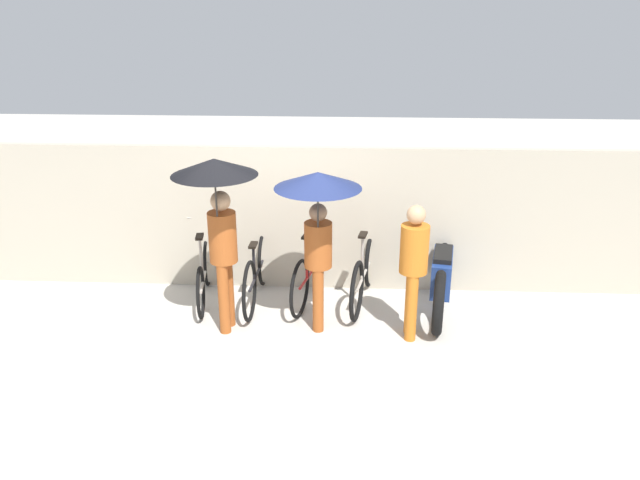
% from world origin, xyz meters
% --- Properties ---
extents(ground_plane, '(30.00, 30.00, 0.00)m').
position_xyz_m(ground_plane, '(0.00, 0.00, 0.00)').
color(ground_plane, '#B7B2A8').
extents(back_wall, '(11.04, 0.12, 1.93)m').
position_xyz_m(back_wall, '(0.00, 1.96, 0.97)').
color(back_wall, '#B2A893').
rests_on(back_wall, ground).
extents(parked_bicycle_0, '(0.44, 1.59, 0.99)m').
position_xyz_m(parked_bicycle_0, '(-1.03, 1.47, 0.35)').
color(parked_bicycle_0, black).
rests_on(parked_bicycle_0, ground).
extents(parked_bicycle_1, '(0.44, 1.79, 1.09)m').
position_xyz_m(parked_bicycle_1, '(-0.34, 1.49, 0.39)').
color(parked_bicycle_1, black).
rests_on(parked_bicycle_1, ground).
extents(parked_bicycle_2, '(0.53, 1.68, 1.08)m').
position_xyz_m(parked_bicycle_2, '(0.35, 1.57, 0.39)').
color(parked_bicycle_2, black).
rests_on(parked_bicycle_2, ground).
extents(parked_bicycle_3, '(0.51, 1.75, 1.08)m').
position_xyz_m(parked_bicycle_3, '(1.03, 1.54, 0.39)').
color(parked_bicycle_3, black).
rests_on(parked_bicycle_3, ground).
extents(pedestrian_leading, '(0.93, 0.93, 2.11)m').
position_xyz_m(pedestrian_leading, '(-0.61, 0.64, 1.62)').
color(pedestrian_leading, '#9E4C1E').
rests_on(pedestrian_leading, ground).
extents(pedestrian_center, '(0.96, 0.96, 1.95)m').
position_xyz_m(pedestrian_center, '(0.48, 0.72, 1.52)').
color(pedestrian_center, '#9E4C1E').
rests_on(pedestrian_center, ground).
extents(pedestrian_trailing, '(0.32, 0.32, 1.60)m').
position_xyz_m(pedestrian_trailing, '(1.56, 0.66, 0.93)').
color(pedestrian_trailing, '#C66B1E').
rests_on(pedestrian_trailing, ground).
extents(motorcycle, '(0.66, 2.18, 0.95)m').
position_xyz_m(motorcycle, '(2.01, 1.44, 0.43)').
color(motorcycle, black).
rests_on(motorcycle, ground).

